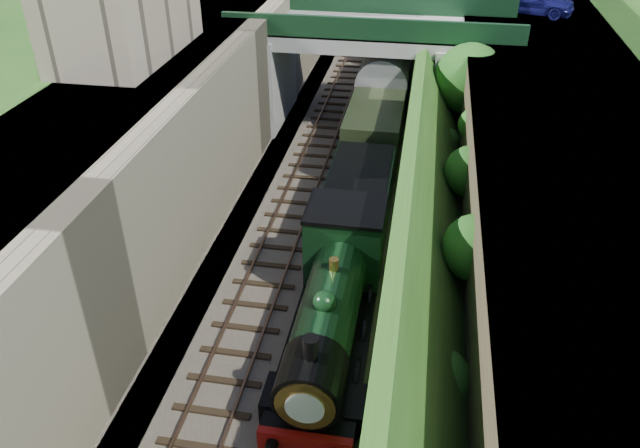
# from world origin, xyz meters

# --- Properties ---
(ground) EXTENTS (160.00, 160.00, 0.00)m
(ground) POSITION_xyz_m (0.00, 0.00, 0.00)
(ground) COLOR #1E4714
(ground) RESTS_ON ground
(trackbed) EXTENTS (10.00, 90.00, 0.20)m
(trackbed) POSITION_xyz_m (0.00, 20.00, 0.10)
(trackbed) COLOR #473F38
(trackbed) RESTS_ON ground
(retaining_wall) EXTENTS (1.00, 90.00, 7.00)m
(retaining_wall) POSITION_xyz_m (-5.50, 20.00, 3.50)
(retaining_wall) COLOR #756B56
(retaining_wall) RESTS_ON ground
(street_plateau_left) EXTENTS (6.00, 90.00, 7.00)m
(street_plateau_left) POSITION_xyz_m (-9.00, 20.00, 3.50)
(street_plateau_left) COLOR #262628
(street_plateau_left) RESTS_ON ground
(street_plateau_right) EXTENTS (8.00, 90.00, 6.25)m
(street_plateau_right) POSITION_xyz_m (9.50, 20.00, 3.12)
(street_plateau_right) COLOR #262628
(street_plateau_right) RESTS_ON ground
(embankment_slope) EXTENTS (4.49, 90.00, 6.36)m
(embankment_slope) POSITION_xyz_m (4.99, 17.53, 2.75)
(embankment_slope) COLOR #1E4714
(embankment_slope) RESTS_ON ground
(track_left) EXTENTS (2.50, 90.00, 0.20)m
(track_left) POSITION_xyz_m (-2.00, 20.00, 0.25)
(track_left) COLOR black
(track_left) RESTS_ON trackbed
(track_right) EXTENTS (2.50, 90.00, 0.20)m
(track_right) POSITION_xyz_m (1.20, 20.00, 0.25)
(track_right) COLOR black
(track_right) RESTS_ON trackbed
(road_bridge) EXTENTS (16.00, 6.40, 7.25)m
(road_bridge) POSITION_xyz_m (0.94, 24.00, 4.08)
(road_bridge) COLOR gray
(road_bridge) RESTS_ON ground
(building_near) EXTENTS (4.00, 8.00, 4.00)m
(building_near) POSITION_xyz_m (-9.50, 14.00, 9.00)
(building_near) COLOR gray
(building_near) RESTS_ON street_plateau_left
(tree) EXTENTS (3.60, 3.80, 6.60)m
(tree) POSITION_xyz_m (5.91, 19.95, 4.65)
(tree) COLOR black
(tree) RESTS_ON ground
(locomotive) EXTENTS (3.10, 10.22, 3.83)m
(locomotive) POSITION_xyz_m (1.20, 4.43, 1.89)
(locomotive) COLOR black
(locomotive) RESTS_ON trackbed
(tender) EXTENTS (2.70, 6.00, 3.05)m
(tender) POSITION_xyz_m (1.20, 11.79, 1.62)
(tender) COLOR black
(tender) RESTS_ON trackbed
(coach_front) EXTENTS (2.90, 18.00, 3.70)m
(coach_front) POSITION_xyz_m (1.20, 24.39, 2.05)
(coach_front) COLOR black
(coach_front) RESTS_ON trackbed
(coach_middle) EXTENTS (2.90, 18.00, 3.70)m
(coach_middle) POSITION_xyz_m (1.20, 43.19, 2.05)
(coach_middle) COLOR black
(coach_middle) RESTS_ON trackbed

